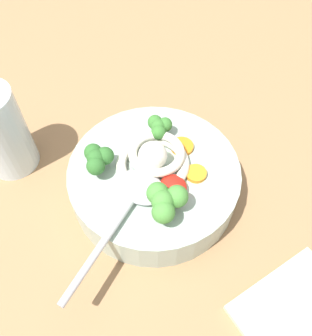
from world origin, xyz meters
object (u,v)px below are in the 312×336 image
(soup_spoon, at_px, (134,196))
(noodle_pile, at_px, (156,158))
(drinking_glass, at_px, (0,132))
(soup_bowl, at_px, (156,179))

(soup_spoon, bearing_deg, noodle_pile, -177.24)
(noodle_pile, height_order, drinking_glass, drinking_glass)
(soup_bowl, bearing_deg, soup_spoon, 126.47)
(soup_bowl, relative_size, drinking_glass, 1.73)
(noodle_pile, height_order, soup_spoon, noodle_pile)
(soup_spoon, relative_size, drinking_glass, 1.29)
(soup_spoon, xyz_separation_m, drinking_glass, (0.16, 0.12, 0.00))
(soup_spoon, distance_m, drinking_glass, 0.20)
(soup_bowl, distance_m, soup_spoon, 0.06)
(soup_bowl, xyz_separation_m, drinking_glass, (0.13, 0.16, 0.04))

